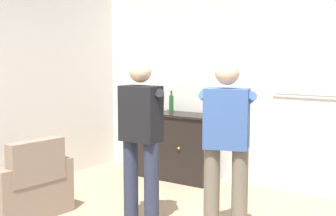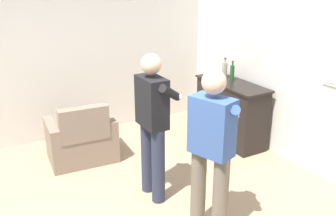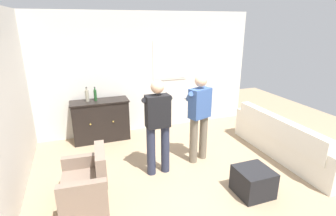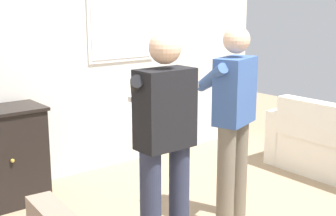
# 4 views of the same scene
# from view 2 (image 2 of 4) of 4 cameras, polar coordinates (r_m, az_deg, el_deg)

# --- Properties ---
(wall_back_with_window) EXTENTS (5.20, 0.15, 2.80)m
(wall_back_with_window) POSITION_cam_2_polar(r_m,az_deg,el_deg) (4.92, 22.50, 6.10)
(wall_back_with_window) COLOR silver
(wall_back_with_window) RESTS_ON ground
(wall_side_left) EXTENTS (0.12, 5.20, 2.80)m
(wall_side_left) POSITION_cam_2_polar(r_m,az_deg,el_deg) (5.81, -17.82, 8.57)
(wall_side_left) COLOR silver
(wall_side_left) RESTS_ON ground
(armchair) EXTENTS (0.70, 0.92, 0.85)m
(armchair) POSITION_cam_2_polar(r_m,az_deg,el_deg) (5.26, -12.95, -4.94)
(armchair) COLOR #7F6B5B
(armchair) RESTS_ON ground
(sideboard_cabinet) EXTENTS (1.25, 0.49, 0.93)m
(sideboard_cabinet) POSITION_cam_2_polar(r_m,az_deg,el_deg) (5.76, 9.51, -0.53)
(sideboard_cabinet) COLOR black
(sideboard_cabinet) RESTS_ON ground
(bottle_wine_green) EXTENTS (0.06, 0.06, 0.30)m
(bottle_wine_green) POSITION_cam_2_polar(r_m,az_deg,el_deg) (5.66, 9.75, 5.33)
(bottle_wine_green) COLOR #1E4C23
(bottle_wine_green) RESTS_ON sideboard_cabinet
(bottle_liquor_amber) EXTENTS (0.08, 0.08, 0.32)m
(bottle_liquor_amber) POSITION_cam_2_polar(r_m,az_deg,el_deg) (5.79, 8.63, 5.75)
(bottle_liquor_amber) COLOR gray
(bottle_liquor_amber) RESTS_ON sideboard_cabinet
(person_standing_left) EXTENTS (0.56, 0.48, 1.68)m
(person_standing_left) POSITION_cam_2_polar(r_m,az_deg,el_deg) (4.08, -2.29, -1.93)
(person_standing_left) COLOR #282D42
(person_standing_left) RESTS_ON ground
(person_standing_right) EXTENTS (0.53, 0.52, 1.68)m
(person_standing_right) POSITION_cam_2_polar(r_m,az_deg,el_deg) (3.50, 6.69, -6.02)
(person_standing_right) COLOR #6B6051
(person_standing_right) RESTS_ON ground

